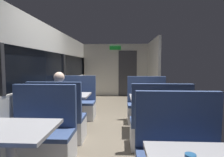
% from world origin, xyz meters
% --- Properties ---
extents(ground_plane, '(3.30, 9.20, 0.02)m').
position_xyz_m(ground_plane, '(0.00, 0.00, -0.01)').
color(ground_plane, '#665B4C').
extents(carriage_window_panel_left, '(0.09, 8.48, 2.30)m').
position_xyz_m(carriage_window_panel_left, '(-1.45, 0.00, 1.11)').
color(carriage_window_panel_left, beige).
rests_on(carriage_window_panel_left, ground_plane).
extents(carriage_end_bulkhead, '(2.90, 0.11, 2.30)m').
position_xyz_m(carriage_end_bulkhead, '(0.06, 4.19, 1.14)').
color(carriage_end_bulkhead, beige).
rests_on(carriage_end_bulkhead, ground_plane).
extents(carriage_aisle_panel_right, '(0.08, 2.40, 2.30)m').
position_xyz_m(carriage_aisle_panel_right, '(1.45, 3.00, 1.15)').
color(carriage_aisle_panel_right, beige).
rests_on(carriage_aisle_panel_right, ground_plane).
extents(dining_table_near_window, '(0.90, 0.70, 0.74)m').
position_xyz_m(dining_table_near_window, '(-0.89, -2.09, 0.64)').
color(dining_table_near_window, '#9E9EA3').
rests_on(dining_table_near_window, ground_plane).
extents(bench_near_window_facing_entry, '(0.95, 0.50, 1.10)m').
position_xyz_m(bench_near_window_facing_entry, '(-0.89, -1.39, 0.33)').
color(bench_near_window_facing_entry, silver).
rests_on(bench_near_window_facing_entry, ground_plane).
extents(dining_table_mid_window, '(0.90, 0.70, 0.74)m').
position_xyz_m(dining_table_mid_window, '(-0.89, 0.02, 0.64)').
color(dining_table_mid_window, '#9E9EA3').
rests_on(dining_table_mid_window, ground_plane).
extents(bench_mid_window_facing_end, '(0.95, 0.50, 1.10)m').
position_xyz_m(bench_mid_window_facing_end, '(-0.89, -0.68, 0.33)').
color(bench_mid_window_facing_end, silver).
rests_on(bench_mid_window_facing_end, ground_plane).
extents(bench_mid_window_facing_entry, '(0.95, 0.50, 1.10)m').
position_xyz_m(bench_mid_window_facing_entry, '(-0.89, 0.72, 0.33)').
color(bench_mid_window_facing_entry, silver).
rests_on(bench_mid_window_facing_entry, ground_plane).
extents(dining_table_rear_aisle, '(0.90, 0.70, 0.74)m').
position_xyz_m(dining_table_rear_aisle, '(0.89, -0.18, 0.64)').
color(dining_table_rear_aisle, '#9E9EA3').
rests_on(dining_table_rear_aisle, ground_plane).
extents(bench_rear_aisle_facing_end, '(0.95, 0.50, 1.10)m').
position_xyz_m(bench_rear_aisle_facing_end, '(0.89, -0.88, 0.33)').
color(bench_rear_aisle_facing_end, silver).
rests_on(bench_rear_aisle_facing_end, ground_plane).
extents(bench_rear_aisle_facing_entry, '(0.95, 0.50, 1.10)m').
position_xyz_m(bench_rear_aisle_facing_entry, '(0.89, 0.52, 0.33)').
color(bench_rear_aisle_facing_entry, silver).
rests_on(bench_rear_aisle_facing_entry, ground_plane).
extents(seated_passenger, '(0.47, 0.55, 1.26)m').
position_xyz_m(seated_passenger, '(-0.89, -0.61, 0.54)').
color(seated_passenger, '#26262D').
rests_on(seated_passenger, ground_plane).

